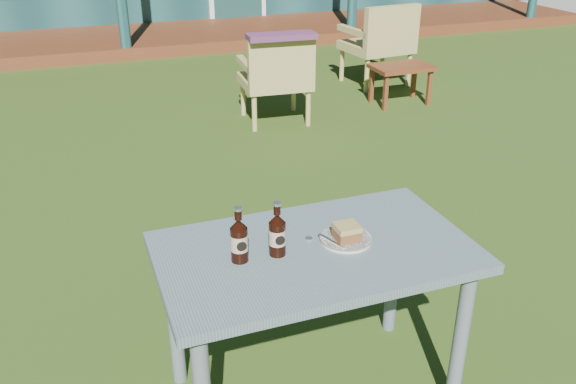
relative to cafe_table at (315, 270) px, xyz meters
name	(u,v)px	position (x,y,z in m)	size (l,w,h in m)	color
ground	(219,224)	(0.00, 1.60, -0.62)	(80.00, 80.00, 0.00)	#334916
cafe_table	(315,270)	(0.00, 0.00, 0.00)	(1.20, 0.70, 0.72)	slate
plate	(346,239)	(0.13, 0.01, 0.11)	(0.20, 0.20, 0.01)	silver
cake_slice	(347,232)	(0.13, 0.00, 0.15)	(0.09, 0.09, 0.06)	brown
fork	(332,241)	(0.07, 0.00, 0.12)	(0.01, 0.14, 0.00)	silver
cola_bottle_near	(277,234)	(-0.15, 0.01, 0.19)	(0.06, 0.07, 0.22)	black
cola_bottle_far	(239,240)	(-0.29, 0.01, 0.19)	(0.06, 0.07, 0.22)	black
bottle_cap	(309,239)	(0.00, 0.07, 0.11)	(0.03, 0.03, 0.01)	silver
armchair_left	(277,75)	(1.02, 3.35, -0.16)	(0.64, 0.61, 0.82)	tan
armchair_right	(381,40)	(2.53, 4.17, -0.11)	(0.73, 0.69, 0.90)	tan
floral_throw	(282,36)	(1.01, 3.18, 0.23)	(0.60, 0.21, 0.05)	#5B2D4F
side_table	(401,71)	(2.40, 3.48, -0.28)	(0.60, 0.40, 0.40)	#5E2D16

